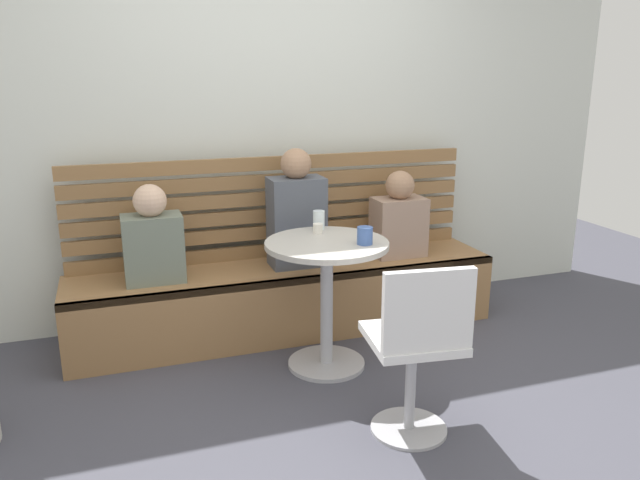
{
  "coord_description": "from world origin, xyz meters",
  "views": [
    {
      "loc": [
        -1.02,
        -2.39,
        1.64
      ],
      "look_at": [
        0.04,
        0.66,
        0.75
      ],
      "focal_mm": 34.65,
      "sensor_mm": 36.0,
      "label": 1
    }
  ],
  "objects_px": {
    "cafe_table": "(327,280)",
    "cup_water_clear": "(319,220)",
    "cup_espresso_small": "(318,228)",
    "white_chair": "(417,345)",
    "person_child_left": "(153,240)",
    "booth_bench": "(287,299)",
    "cup_mug_blue": "(365,236)",
    "person_adult": "(296,214)",
    "person_child_middle": "(399,219)"
  },
  "relations": [
    {
      "from": "person_child_middle",
      "to": "cup_espresso_small",
      "type": "xyz_separation_m",
      "value": [
        -0.69,
        -0.35,
        0.08
      ]
    },
    {
      "from": "white_chair",
      "to": "cup_espresso_small",
      "type": "bearing_deg",
      "value": 97.13
    },
    {
      "from": "cup_water_clear",
      "to": "person_adult",
      "type": "bearing_deg",
      "value": 100.1
    },
    {
      "from": "person_adult",
      "to": "person_child_middle",
      "type": "xyz_separation_m",
      "value": [
        0.7,
        -0.02,
        -0.08
      ]
    },
    {
      "from": "cup_water_clear",
      "to": "person_child_middle",
      "type": "bearing_deg",
      "value": 22.37
    },
    {
      "from": "person_adult",
      "to": "cup_water_clear",
      "type": "relative_size",
      "value": 6.75
    },
    {
      "from": "white_chair",
      "to": "person_child_left",
      "type": "relative_size",
      "value": 1.47
    },
    {
      "from": "person_adult",
      "to": "white_chair",
      "type": "bearing_deg",
      "value": -84.12
    },
    {
      "from": "person_child_left",
      "to": "cup_espresso_small",
      "type": "relative_size",
      "value": 10.3
    },
    {
      "from": "white_chair",
      "to": "cup_mug_blue",
      "type": "height_order",
      "value": "white_chair"
    },
    {
      "from": "cup_mug_blue",
      "to": "cup_espresso_small",
      "type": "distance_m",
      "value": 0.34
    },
    {
      "from": "cafe_table",
      "to": "person_child_left",
      "type": "distance_m",
      "value": 1.04
    },
    {
      "from": "white_chair",
      "to": "cup_water_clear",
      "type": "distance_m",
      "value": 1.14
    },
    {
      "from": "cup_espresso_small",
      "to": "person_child_left",
      "type": "bearing_deg",
      "value": 158.96
    },
    {
      "from": "cafe_table",
      "to": "cup_water_clear",
      "type": "distance_m",
      "value": 0.39
    },
    {
      "from": "cup_espresso_small",
      "to": "cup_water_clear",
      "type": "bearing_deg",
      "value": 67.35
    },
    {
      "from": "booth_bench",
      "to": "cup_mug_blue",
      "type": "distance_m",
      "value": 0.91
    },
    {
      "from": "person_child_left",
      "to": "cup_espresso_small",
      "type": "bearing_deg",
      "value": -21.04
    },
    {
      "from": "booth_bench",
      "to": "white_chair",
      "type": "xyz_separation_m",
      "value": [
        0.21,
        -1.36,
        0.24
      ]
    },
    {
      "from": "person_child_left",
      "to": "person_child_middle",
      "type": "height_order",
      "value": "person_child_left"
    },
    {
      "from": "white_chair",
      "to": "cup_espresso_small",
      "type": "xyz_separation_m",
      "value": [
        -0.12,
        1.0,
        0.3
      ]
    },
    {
      "from": "cup_water_clear",
      "to": "cup_mug_blue",
      "type": "height_order",
      "value": "cup_water_clear"
    },
    {
      "from": "white_chair",
      "to": "cup_espresso_small",
      "type": "distance_m",
      "value": 1.05
    },
    {
      "from": "cafe_table",
      "to": "cup_water_clear",
      "type": "xyz_separation_m",
      "value": [
        0.05,
        0.27,
        0.28
      ]
    },
    {
      "from": "booth_bench",
      "to": "cup_espresso_small",
      "type": "distance_m",
      "value": 0.66
    },
    {
      "from": "cafe_table",
      "to": "person_child_left",
      "type": "xyz_separation_m",
      "value": [
        -0.88,
        0.53,
        0.17
      ]
    },
    {
      "from": "cafe_table",
      "to": "person_child_middle",
      "type": "xyz_separation_m",
      "value": [
        0.7,
        0.54,
        0.17
      ]
    },
    {
      "from": "booth_bench",
      "to": "white_chair",
      "type": "distance_m",
      "value": 1.4
    },
    {
      "from": "white_chair",
      "to": "person_adult",
      "type": "xyz_separation_m",
      "value": [
        -0.14,
        1.37,
        0.31
      ]
    },
    {
      "from": "booth_bench",
      "to": "cup_mug_blue",
      "type": "bearing_deg",
      "value": -69.5
    },
    {
      "from": "person_child_left",
      "to": "person_child_middle",
      "type": "xyz_separation_m",
      "value": [
        1.58,
        0.01,
        -0.0
      ]
    },
    {
      "from": "cafe_table",
      "to": "person_adult",
      "type": "xyz_separation_m",
      "value": [
        -0.0,
        0.55,
        0.25
      ]
    },
    {
      "from": "cafe_table",
      "to": "cup_espresso_small",
      "type": "distance_m",
      "value": 0.31
    },
    {
      "from": "person_child_left",
      "to": "person_child_middle",
      "type": "bearing_deg",
      "value": 0.28
    },
    {
      "from": "cup_water_clear",
      "to": "person_child_left",
      "type": "bearing_deg",
      "value": 164.33
    },
    {
      "from": "person_child_left",
      "to": "cup_mug_blue",
      "type": "distance_m",
      "value": 1.24
    },
    {
      "from": "white_chair",
      "to": "cup_water_clear",
      "type": "xyz_separation_m",
      "value": [
        -0.09,
        1.08,
        0.33
      ]
    },
    {
      "from": "person_child_left",
      "to": "cup_water_clear",
      "type": "relative_size",
      "value": 5.24
    },
    {
      "from": "white_chair",
      "to": "person_child_middle",
      "type": "height_order",
      "value": "person_child_middle"
    },
    {
      "from": "cup_water_clear",
      "to": "cup_espresso_small",
      "type": "height_order",
      "value": "cup_water_clear"
    },
    {
      "from": "cafe_table",
      "to": "cup_water_clear",
      "type": "relative_size",
      "value": 6.73
    },
    {
      "from": "person_child_middle",
      "to": "cup_espresso_small",
      "type": "bearing_deg",
      "value": -152.88
    },
    {
      "from": "booth_bench",
      "to": "cup_water_clear",
      "type": "bearing_deg",
      "value": -66.41
    },
    {
      "from": "booth_bench",
      "to": "white_chair",
      "type": "bearing_deg",
      "value": -81.19
    },
    {
      "from": "person_child_left",
      "to": "white_chair",
      "type": "bearing_deg",
      "value": -52.81
    },
    {
      "from": "cup_espresso_small",
      "to": "cup_mug_blue",
      "type": "bearing_deg",
      "value": -61.86
    },
    {
      "from": "person_adult",
      "to": "cup_mug_blue",
      "type": "xyz_separation_m",
      "value": [
        0.18,
        -0.67,
        0.02
      ]
    },
    {
      "from": "cup_mug_blue",
      "to": "cup_espresso_small",
      "type": "xyz_separation_m",
      "value": [
        -0.16,
        0.3,
        -0.02
      ]
    },
    {
      "from": "cup_mug_blue",
      "to": "cup_water_clear",
      "type": "bearing_deg",
      "value": 108.22
    },
    {
      "from": "cafe_table",
      "to": "cup_water_clear",
      "type": "height_order",
      "value": "cup_water_clear"
    }
  ]
}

